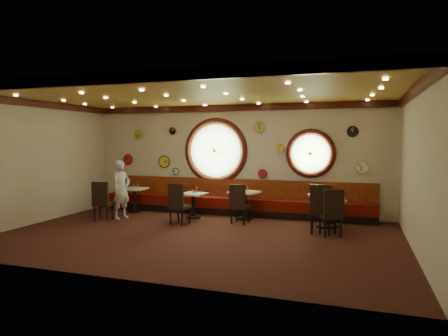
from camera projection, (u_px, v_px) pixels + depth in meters
floor at (197, 236)px, 9.06m from camera, size 9.00×6.00×0.00m
ceiling at (196, 94)px, 8.84m from camera, size 9.00×6.00×0.02m
wall_back at (235, 159)px, 11.79m from camera, size 9.00×0.02×3.20m
wall_front at (122, 177)px, 6.11m from camera, size 9.00×0.02×3.20m
wall_left at (36, 162)px, 10.37m from camera, size 0.02×6.00×3.20m
wall_right at (417, 170)px, 7.54m from camera, size 0.02×6.00×3.20m
molding_back at (235, 108)px, 11.64m from camera, size 9.00×0.10×0.18m
molding_front at (122, 78)px, 6.05m from camera, size 9.00×0.10×0.18m
molding_left at (36, 104)px, 10.25m from camera, size 0.10×6.00×0.18m
molding_right at (417, 90)px, 7.45m from camera, size 0.10×6.00×0.18m
banquette_base at (232, 211)px, 11.63m from camera, size 8.00×0.55×0.20m
banquette_seat at (232, 203)px, 11.61m from camera, size 8.00×0.55×0.30m
banquette_back at (234, 188)px, 11.79m from camera, size 8.00×0.10×0.55m
porthole_left_glass at (216, 151)px, 11.96m from camera, size 1.66×0.02×1.66m
porthole_left_frame at (216, 151)px, 11.94m from camera, size 1.98×0.18×1.98m
porthole_left_ring at (215, 151)px, 11.92m from camera, size 1.61×0.03×1.61m
porthole_right_glass at (311, 153)px, 11.08m from camera, size 1.10×0.02×1.10m
porthole_right_frame at (311, 153)px, 11.07m from camera, size 1.38×0.18×1.38m
porthole_right_ring at (310, 154)px, 11.04m from camera, size 1.09×0.03×1.09m
wall_clock_0 at (263, 174)px, 11.51m from camera, size 0.24×0.03×0.24m
wall_clock_1 at (260, 127)px, 11.45m from camera, size 0.30×0.03×0.30m
wall_clock_2 at (353, 132)px, 10.66m from camera, size 0.28×0.03×0.28m
wall_clock_3 at (362, 167)px, 10.65m from camera, size 0.34×0.03×0.34m
wall_clock_4 at (128, 159)px, 12.89m from camera, size 0.32×0.03×0.32m
wall_clock_5 at (176, 171)px, 12.38m from camera, size 0.20×0.03×0.20m
wall_clock_6 at (173, 131)px, 12.32m from camera, size 0.24×0.03×0.24m
wall_clock_7 at (280, 148)px, 11.30m from camera, size 0.22×0.03×0.22m
wall_clock_8 at (139, 134)px, 12.71m from camera, size 0.26×0.03×0.26m
wall_clock_9 at (164, 162)px, 12.48m from camera, size 0.36×0.03×0.36m
table_a at (134, 197)px, 12.01m from camera, size 0.71×0.71×0.73m
table_b at (193, 202)px, 11.10m from camera, size 0.71×0.71×0.70m
table_c at (244, 202)px, 10.93m from camera, size 0.88×0.88×0.77m
table_d at (326, 207)px, 9.90m from camera, size 0.95×0.95×0.81m
table_e at (333, 210)px, 10.02m from camera, size 0.71×0.71×0.65m
chair_a at (102, 199)px, 10.62m from camera, size 0.53×0.53×0.66m
chair_b at (178, 201)px, 10.20m from camera, size 0.51×0.51×0.66m
chair_c at (239, 201)px, 10.27m from camera, size 0.49×0.49×0.64m
chair_d at (332, 210)px, 8.89m from camera, size 0.60×0.60×0.67m
chair_e at (321, 206)px, 9.17m from camera, size 0.52×0.52×0.72m
condiment_a_salt at (133, 186)px, 12.05m from camera, size 0.03×0.03×0.09m
condiment_b_salt at (193, 191)px, 11.09m from camera, size 0.04×0.04×0.10m
condiment_c_salt at (242, 189)px, 11.02m from camera, size 0.03×0.03×0.10m
condiment_d_salt at (323, 193)px, 9.94m from camera, size 0.04×0.04×0.10m
condiment_a_pepper at (134, 186)px, 11.93m from camera, size 0.04×0.04×0.11m
condiment_b_pepper at (194, 192)px, 11.05m from camera, size 0.03×0.03×0.09m
condiment_c_pepper at (243, 190)px, 10.85m from camera, size 0.03×0.03×0.09m
condiment_d_pepper at (327, 193)px, 9.90m from camera, size 0.04×0.04×0.11m
condiment_a_bottle at (138, 186)px, 12.02m from camera, size 0.04×0.04×0.14m
condiment_b_bottle at (197, 190)px, 11.15m from camera, size 0.05×0.05×0.17m
condiment_c_bottle at (248, 188)px, 10.92m from camera, size 0.05×0.05×0.16m
condiment_d_bottle at (333, 192)px, 9.87m from camera, size 0.04×0.04×0.14m
condiment_e_salt at (331, 198)px, 10.04m from camera, size 0.04×0.04×0.11m
condiment_e_pepper at (332, 199)px, 9.98m from camera, size 0.04×0.04×0.10m
condiment_e_bottle at (336, 197)px, 10.05m from camera, size 0.05×0.05×0.17m
waiter at (121, 189)px, 11.01m from camera, size 0.52×0.67×1.62m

